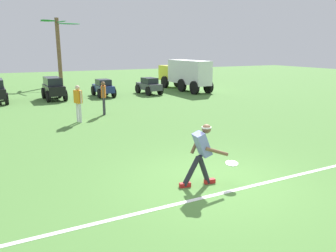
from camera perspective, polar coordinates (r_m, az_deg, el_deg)
name	(u,v)px	position (r m, az deg, el deg)	size (l,w,h in m)	color
ground_plane	(214,182)	(7.84, 8.03, -9.69)	(80.00, 80.00, 0.00)	#51843C
field_line_paint	(229,191)	(7.42, 10.52, -11.15)	(26.26, 0.11, 0.01)	white
frisbee_thrower	(202,151)	(7.41, 5.88, -4.43)	(1.08, 0.54, 1.42)	#23232D
frisbee_in_flight	(232,163)	(7.65, 11.05, -6.41)	(0.36, 0.36, 0.06)	white
teammate_near_sideline	(104,95)	(15.55, -11.16, 5.34)	(0.30, 0.49, 1.56)	#33333D
teammate_midfield	(78,100)	(14.17, -15.38, 4.35)	(0.32, 0.48, 1.56)	silver
parked_car_slot_b	(53,88)	(21.10, -19.33, 6.32)	(1.26, 2.44, 1.34)	black
parked_car_slot_c	(103,88)	(21.72, -11.21, 6.59)	(1.13, 2.22, 1.10)	navy
parked_car_slot_d	(149,86)	(22.45, -3.33, 7.04)	(1.27, 2.27, 1.10)	#474C51
box_truck	(185,73)	(24.39, 2.92, 9.13)	(1.61, 5.95, 2.20)	yellow
palm_tree_right_of_centre	(59,46)	(29.40, -18.51, 13.13)	(3.29, 3.18, 5.46)	brown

